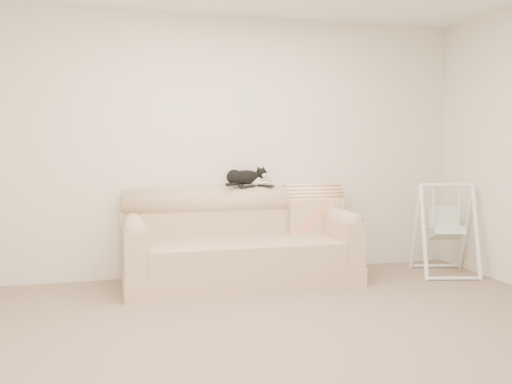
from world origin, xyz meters
TOP-DOWN VIEW (x-y plane):
  - ground_plane at (0.00, 0.00)m, footprint 5.00×5.00m
  - room_shell at (0.00, 0.00)m, footprint 5.04×4.04m
  - sofa at (0.04, 1.62)m, footprint 2.20×0.93m
  - remote_a at (0.18, 1.83)m, footprint 0.18×0.12m
  - remote_b at (0.38, 1.84)m, footprint 0.16×0.14m
  - tuxedo_cat at (0.17, 1.85)m, footprint 0.49×0.31m
  - throw_blanket at (0.88, 1.84)m, footprint 0.57×0.38m
  - baby_swing at (2.15, 1.39)m, footprint 0.70×0.73m

SIDE VIEW (x-z plane):
  - ground_plane at x=0.00m, z-range 0.00..0.00m
  - sofa at x=0.04m, z-range -0.10..0.80m
  - baby_swing at x=2.15m, z-range 0.00..0.93m
  - throw_blanket at x=0.88m, z-range 0.44..1.01m
  - remote_b at x=0.38m, z-range 0.90..0.92m
  - remote_a at x=0.18m, z-range 0.90..0.92m
  - tuxedo_cat at x=0.17m, z-range 0.90..1.09m
  - room_shell at x=0.00m, z-range 0.23..2.83m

